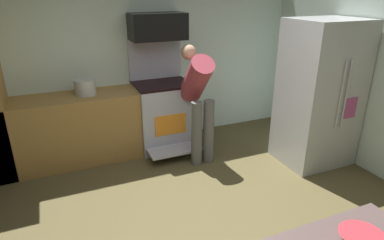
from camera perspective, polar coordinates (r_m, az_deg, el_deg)
name	(u,v)px	position (r m, az deg, el deg)	size (l,w,h in m)	color
ground_plane	(198,236)	(3.29, 1.00, -19.48)	(5.20, 4.80, 0.02)	brown
wall_back	(130,55)	(4.78, -10.64, 11.09)	(5.20, 0.12, 2.60)	silver
lower_cabinet_run	(73,129)	(4.56, -19.88, -1.56)	(2.40, 0.60, 0.90)	olive
oven_range	(163,113)	(4.73, -5.08, 1.30)	(0.76, 0.95, 1.52)	#ADB2C3
microwave	(158,26)	(4.54, -5.98, 15.83)	(0.74, 0.38, 0.35)	black
refrigerator	(319,94)	(4.48, 21.19, 4.23)	(0.87, 0.75, 1.84)	silver
person_cook	(198,95)	(4.22, 1.03, 4.30)	(0.31, 0.68, 1.49)	#5B5B5B
mixing_bowl_large	(361,240)	(2.04, 27.29, -18.01)	(0.24, 0.24, 0.07)	red
stock_pot	(85,87)	(4.40, -18.03, 5.41)	(0.26, 0.26, 0.19)	#BBBEBA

